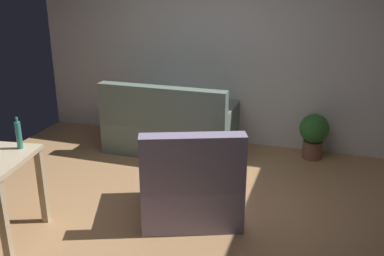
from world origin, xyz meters
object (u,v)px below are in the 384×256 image
object	(u,v)px
couch	(170,128)
potted_plant	(314,133)
bottle_tall	(19,135)
armchair	(191,184)

from	to	relation	value
couch	potted_plant	xyz separation A→B (m)	(1.77, 0.31, 0.02)
couch	potted_plant	size ratio (longest dim) A/B	2.82
potted_plant	bottle_tall	size ratio (longest dim) A/B	2.03
couch	bottle_tall	xyz separation A→B (m)	(-0.60, -2.06, 0.58)
couch	armchair	distance (m)	1.62
armchair	bottle_tall	size ratio (longest dim) A/B	4.06
armchair	potted_plant	bearing A→B (deg)	-141.23
potted_plant	bottle_tall	xyz separation A→B (m)	(-2.37, -2.37, 0.56)
armchair	bottle_tall	world-z (taller)	bottle_tall
couch	potted_plant	bearing A→B (deg)	-170.00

